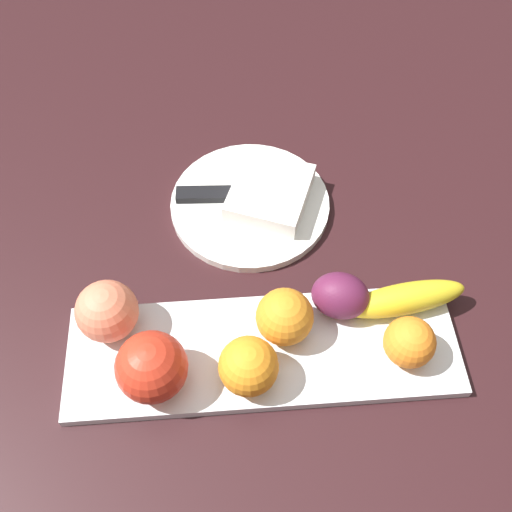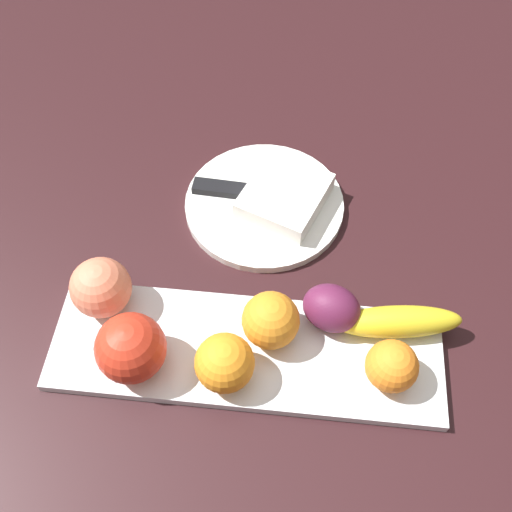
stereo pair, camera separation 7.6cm
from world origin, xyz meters
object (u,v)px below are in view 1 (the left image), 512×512
at_px(banana, 405,299).
at_px(folded_napkin, 270,193).
at_px(orange_center, 248,366).
at_px(knife, 218,195).
at_px(orange_near_banana, 285,317).
at_px(orange_near_apple, 409,342).
at_px(grape_bunch, 340,296).
at_px(peach, 107,311).
at_px(dinner_plate, 250,204).
at_px(apple, 152,367).
at_px(fruit_tray, 263,351).

height_order(banana, folded_napkin, banana).
distance_m(orange_center, knife, 0.29).
bearing_deg(knife, orange_near_banana, -68.79).
distance_m(orange_near_apple, grape_bunch, 0.10).
bearing_deg(grape_bunch, folded_napkin, 111.09).
bearing_deg(banana, grape_bunch, -11.42).
distance_m(peach, dinner_plate, 0.27).
bearing_deg(folded_napkin, orange_near_apple, -60.76).
bearing_deg(knife, apple, -103.62).
distance_m(apple, folded_napkin, 0.31).
xyz_separation_m(orange_near_apple, dinner_plate, (-0.17, 0.25, -0.04)).
relative_size(grape_bunch, dinner_plate, 0.31).
relative_size(dinner_plate, knife, 1.27).
distance_m(peach, knife, 0.25).
relative_size(apple, peach, 1.09).
distance_m(orange_near_banana, grape_bunch, 0.08).
distance_m(fruit_tray, banana, 0.19).
relative_size(fruit_tray, apple, 5.78).
relative_size(orange_near_banana, dinner_plate, 0.31).
bearing_deg(apple, grape_bunch, 19.92).
bearing_deg(orange_center, orange_near_banana, 51.57).
xyz_separation_m(orange_center, grape_bunch, (0.12, 0.09, -0.01)).
distance_m(orange_near_banana, peach, 0.21).
bearing_deg(fruit_tray, orange_near_banana, 40.17).
bearing_deg(knife, grape_bunch, -50.33).
bearing_deg(folded_napkin, dinner_plate, 180.00).
bearing_deg(orange_center, dinner_plate, 85.75).
xyz_separation_m(banana, orange_near_apple, (-0.01, -0.06, 0.01)).
distance_m(apple, orange_near_banana, 0.17).
xyz_separation_m(peach, knife, (0.14, 0.20, -0.03)).
bearing_deg(dinner_plate, knife, 165.31).
bearing_deg(banana, dinner_plate, -53.92).
relative_size(banana, folded_napkin, 1.34).
height_order(apple, orange_near_apple, apple).
relative_size(fruit_tray, banana, 3.03).
distance_m(orange_near_banana, folded_napkin, 0.21).
distance_m(banana, knife, 0.30).
xyz_separation_m(orange_near_apple, orange_near_banana, (-0.14, 0.04, 0.00)).
bearing_deg(knife, fruit_tray, -76.42).
bearing_deg(fruit_tray, apple, -165.84).
height_order(fruit_tray, banana, banana).
bearing_deg(orange_near_apple, grape_bunch, 135.56).
height_order(peach, dinner_plate, peach).
xyz_separation_m(apple, dinner_plate, (0.13, 0.27, -0.05)).
xyz_separation_m(orange_near_banana, orange_center, (-0.05, -0.06, -0.00)).
bearing_deg(orange_near_apple, fruit_tray, 173.56).
bearing_deg(fruit_tray, grape_bunch, 26.80).
xyz_separation_m(fruit_tray, orange_near_apple, (0.17, -0.02, 0.04)).
xyz_separation_m(dinner_plate, folded_napkin, (0.03, 0.00, 0.02)).
bearing_deg(peach, orange_near_apple, -10.28).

